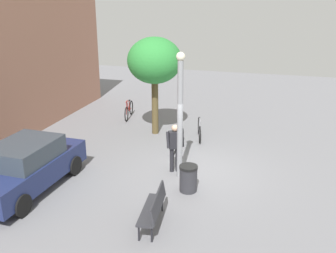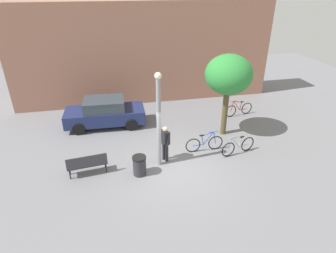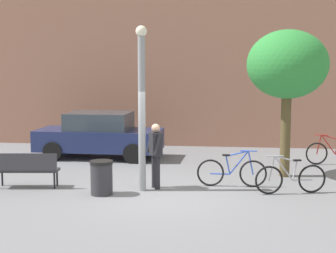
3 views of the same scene
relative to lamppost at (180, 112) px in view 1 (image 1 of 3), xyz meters
name	(u,v)px [view 1 (image 1 of 3)]	position (x,y,z in m)	size (l,w,h in m)	color
ground_plane	(195,170)	(0.56, -0.40, -2.22)	(36.00, 36.00, 0.00)	slate
lamppost	(180,112)	(0.00, 0.00, 0.00)	(0.28, 0.28, 4.11)	gray
person_by_lamppost	(175,145)	(0.31, 0.25, -1.26)	(0.49, 0.63, 1.67)	#232328
park_bench	(154,207)	(-2.99, -0.10, -1.68)	(1.64, 0.66, 0.92)	#2D2D33
plaza_tree	(155,61)	(3.75, 2.06, 0.90)	(2.25, 2.25, 4.12)	brown
bicycle_red	(129,110)	(5.49, 3.97, -1.84)	(1.79, 0.35, 0.97)	black
bicycle_silver	(199,129)	(3.67, 0.10, -1.84)	(1.77, 0.49, 0.97)	black
bicycle_blue	(178,140)	(2.26, 0.65, -1.84)	(1.81, 0.08, 0.97)	black
parked_car_navy	(26,166)	(-2.18, 4.26, -1.45)	(4.26, 1.93, 1.55)	navy
trash_bin	(188,178)	(-0.92, -0.52, -1.80)	(0.56, 0.56, 0.84)	#2D2D33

